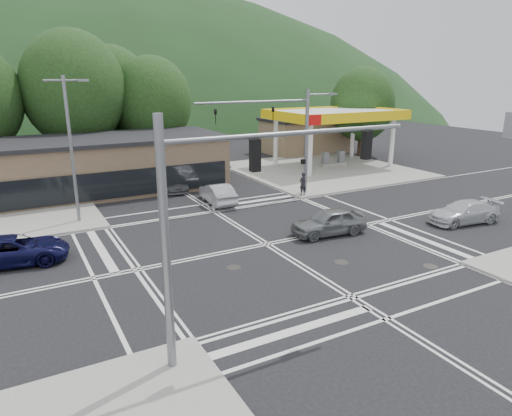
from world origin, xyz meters
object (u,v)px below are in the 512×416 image
pedestrian (303,184)px  car_northbound (173,182)px  car_silver_east (464,212)px  car_blue_west (14,250)px  car_queue_b (215,164)px  car_grey_center (329,222)px  car_queue_a (218,193)px

pedestrian → car_northbound: bearing=-49.9°
car_silver_east → car_northbound: size_ratio=1.07×
car_silver_east → car_northbound: 21.64m
car_blue_west → car_queue_b: size_ratio=1.15×
car_northbound → car_grey_center: bearing=-66.8°
car_northbound → car_queue_a: bearing=-67.6°
car_queue_a → car_queue_b: size_ratio=1.00×
car_grey_center → car_northbound: size_ratio=1.03×
car_grey_center → car_queue_a: size_ratio=1.02×
car_grey_center → car_blue_west: bearing=-98.0°
car_queue_b → car_northbound: 7.89m
car_blue_west → car_northbound: bearing=-39.0°
car_queue_a → car_queue_b: 11.43m
car_queue_a → pedestrian: size_ratio=2.50×
car_northbound → pedestrian: size_ratio=2.47×
car_blue_west → pedestrian: size_ratio=2.88×
car_queue_a → car_silver_east: bearing=140.6°
pedestrian → car_silver_east: bearing=108.8°
car_northbound → pedestrian: 10.58m
car_blue_west → pedestrian: (19.78, 3.86, 0.33)m
car_queue_a → car_blue_west: bearing=27.0°
car_northbound → car_queue_b: bearing=46.6°
car_blue_west → car_queue_b: 23.85m
car_silver_east → pedestrian: pedestrian is taller
car_northbound → pedestrian: bearing=-34.7°
car_queue_b → car_silver_east: bearing=109.6°
car_grey_center → car_northbound: bearing=-157.3°
car_blue_west → car_silver_east: bearing=-95.4°
car_grey_center → car_northbound: (-4.52, 14.71, -0.13)m
car_queue_b → pedestrian: pedestrian is taller
car_blue_west → car_grey_center: car_grey_center is taller
car_grey_center → car_silver_east: size_ratio=0.96×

